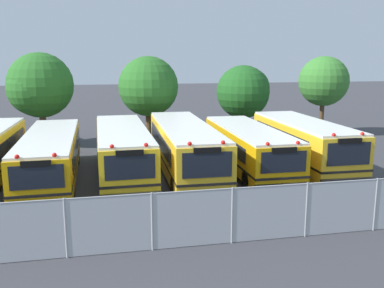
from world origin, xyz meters
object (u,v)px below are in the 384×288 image
Objects in this scene: school_bus_2 at (123,150)px; tree_1 at (38,87)px; tree_3 at (245,91)px; traffic_cone at (360,208)px; school_bus_1 at (51,156)px; school_bus_3 at (185,147)px; tree_4 at (324,81)px; school_bus_5 at (303,143)px; school_bus_4 at (249,147)px; tree_2 at (150,87)px.

tree_1 is at bearing -61.04° from school_bus_2.
tree_3 reaches higher than traffic_cone.
school_bus_1 is 3.49m from school_bus_2.
school_bus_3 is 9.25m from traffic_cone.
school_bus_3 is 16.01m from tree_4.
tree_1 is at bearing -30.75° from school_bus_5.
traffic_cone is (-7.26, -16.60, -3.97)m from tree_4.
school_bus_4 reaches higher than traffic_cone.
traffic_cone is (6.34, -15.59, -3.74)m from tree_2.
school_bus_4 is at bearing -134.62° from tree_4.
tree_1 reaches higher than traffic_cone.
tree_4 is (15.96, 9.22, 2.85)m from school_bus_2.
tree_3 is (12.82, 8.65, 2.30)m from school_bus_1.
tree_4 reaches higher than school_bus_1.
traffic_cone is (13.81, -16.31, -3.81)m from tree_1.
tree_1 is at bearing 178.31° from tree_3.
school_bus_4 is (3.43, -0.21, -0.12)m from school_bus_3.
tree_4 reaches higher than school_bus_5.
tree_1 is 7.51m from tree_2.
school_bus_5 is at bearing 81.40° from traffic_cone.
school_bus_3 is at bearing 126.82° from traffic_cone.
school_bus_2 is 1.65× the size of tree_2.
school_bus_5 is at bearing -31.56° from tree_1.
school_bus_1 is 1.09× the size of school_bus_4.
school_bus_1 is 13.27m from school_bus_5.
tree_3 is at bearing -86.25° from school_bus_5.
tree_1 is 21.08m from tree_4.
tree_3 is at bearing 2.39° from tree_2.
traffic_cone is at bearing -113.63° from tree_4.
tree_2 is (-4.26, 8.46, 2.71)m from school_bus_4.
school_bus_5 reaches higher than school_bus_1.
tree_3 is at bearing -147.10° from school_bus_1.
tree_1 is at bearing -80.92° from school_bus_1.
school_bus_5 is 15.58× the size of traffic_cone.
tree_2 is (5.85, 8.36, 2.71)m from school_bus_1.
school_bus_5 is 1.46× the size of tree_1.
school_bus_2 is 8.94m from tree_2.
tree_3 reaches higher than school_bus_5.
tree_1 reaches higher than school_bus_2.
school_bus_4 is 16.11× the size of traffic_cone.
tree_3 is 9.21× the size of traffic_cone.
tree_2 is 13.64m from tree_4.
school_bus_3 is at bearing -84.22° from tree_2.
school_bus_2 is at bearing 139.69° from traffic_cone.
school_bus_4 is at bearing 177.05° from school_bus_2.
tree_4 is at bearing 4.23° from tree_2.
tree_3 reaches higher than school_bus_4.
tree_2 reaches higher than school_bus_3.
school_bus_3 is 1.72× the size of tree_1.
traffic_cone is at bearing 127.90° from school_bus_3.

